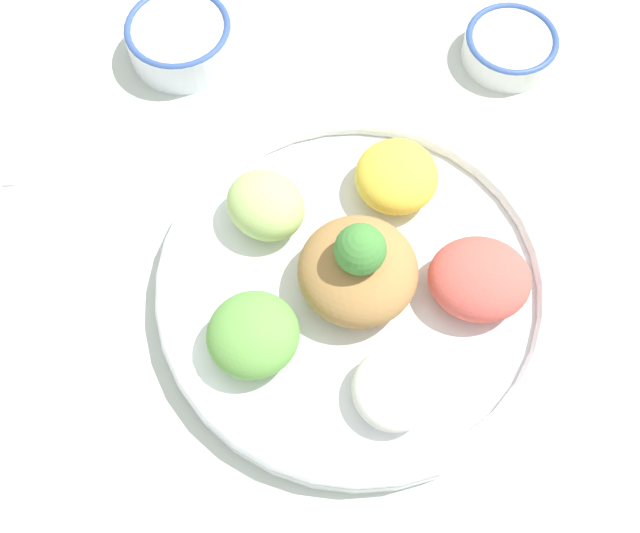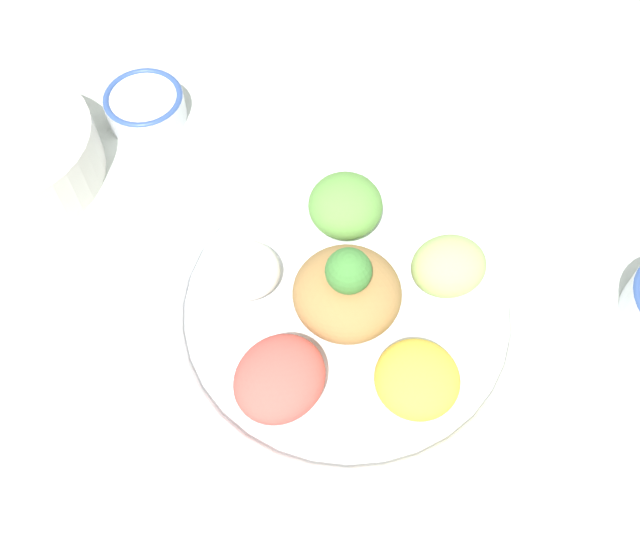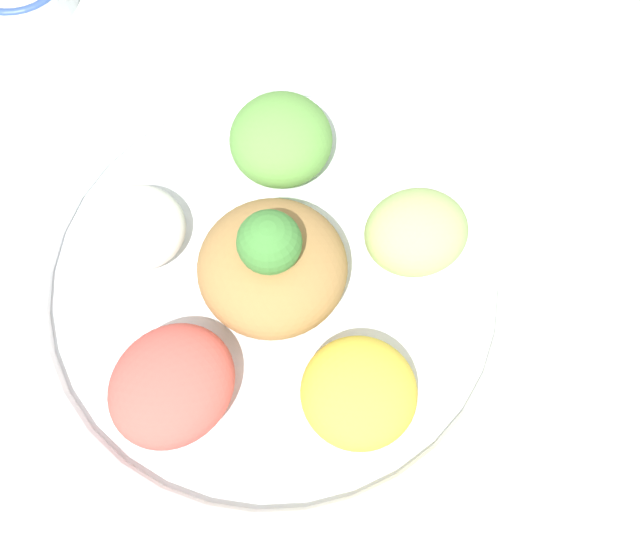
% 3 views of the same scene
% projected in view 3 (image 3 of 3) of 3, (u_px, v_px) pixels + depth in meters
% --- Properties ---
extents(ground_plane, '(2.40, 2.40, 0.00)m').
position_uv_depth(ground_plane, '(289.00, 270.00, 0.70)').
color(ground_plane, silver).
extents(salad_platter, '(0.37, 0.37, 0.12)m').
position_uv_depth(salad_platter, '(275.00, 281.00, 0.66)').
color(salad_platter, white).
rests_on(salad_platter, ground_plane).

